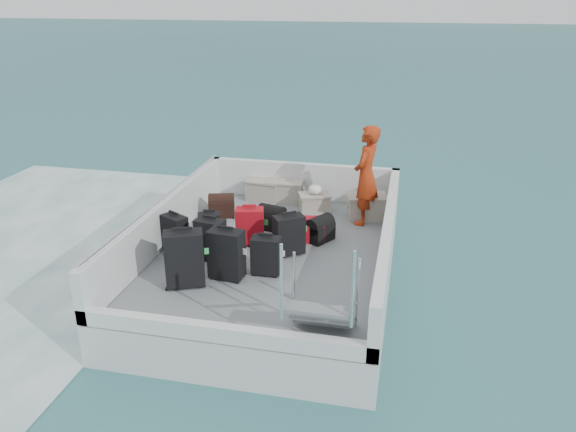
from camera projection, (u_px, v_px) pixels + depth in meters
name	position (u px, v px, depth m)	size (l,w,h in m)	color
ground	(273.00, 287.00, 8.87)	(160.00, 160.00, 0.00)	#184C55
wake_foam	(7.00, 258.00, 9.83)	(10.00, 10.00, 0.00)	white
ferry_hull	(272.00, 270.00, 8.76)	(3.60, 5.00, 0.60)	silver
deck	(272.00, 252.00, 8.64)	(3.30, 4.70, 0.02)	slate
deck_fittings	(290.00, 240.00, 8.14)	(3.60, 5.00, 0.90)	silver
suitcase_0	(185.00, 259.00, 7.48)	(0.51, 0.29, 0.79)	black
suitcase_1	(175.00, 234.00, 8.49)	(0.40, 0.23, 0.60)	black
suitcase_2	(210.00, 229.00, 8.82)	(0.34, 0.21, 0.50)	black
suitcase_3	(226.00, 255.00, 7.71)	(0.47, 0.27, 0.72)	black
suitcase_4	(211.00, 240.00, 8.27)	(0.43, 0.25, 0.63)	black
suitcase_5	(250.00, 227.00, 8.77)	(0.43, 0.26, 0.60)	#B50D1A
suitcase_6	(266.00, 256.00, 7.84)	(0.40, 0.24, 0.56)	black
suitcase_7	(289.00, 236.00, 8.42)	(0.45, 0.26, 0.63)	black
suitcase_8	(301.00, 229.00, 9.06)	(0.49, 0.74, 0.29)	#B50D1A
duffel_0	(222.00, 207.00, 9.94)	(0.44, 0.30, 0.32)	black
duffel_1	(272.00, 220.00, 9.40)	(0.44, 0.30, 0.32)	black
duffel_2	(320.00, 231.00, 8.95)	(0.44, 0.30, 0.32)	black
crate_0	(264.00, 190.00, 10.70)	(0.61, 0.42, 0.37)	#A89F92
crate_1	(285.00, 192.00, 10.62)	(0.64, 0.44, 0.39)	#A89F92
crate_2	(315.00, 204.00, 10.12)	(0.51, 0.35, 0.31)	#A89F92
crate_3	(367.00, 207.00, 9.84)	(0.65, 0.45, 0.39)	#A89F92
yellow_bag	(365.00, 208.00, 10.02)	(0.28, 0.26, 0.22)	yellow
white_bag	(315.00, 191.00, 10.03)	(0.24, 0.24, 0.18)	white
passenger	(366.00, 176.00, 9.39)	(0.63, 0.41, 1.70)	red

